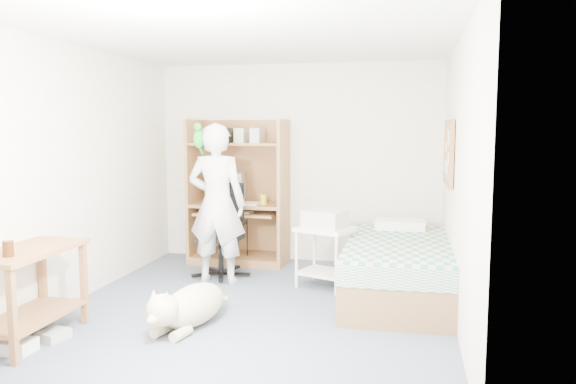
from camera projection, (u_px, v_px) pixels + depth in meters
The scene contains 21 objects.
floor at pixel (257, 307), 5.34m from camera, with size 4.00×4.00×0.00m, color #475160.
wall_back at pixel (298, 163), 7.14m from camera, with size 3.60×0.02×2.50m, color silver.
wall_right at pixel (458, 180), 4.83m from camera, with size 0.02×4.00×2.50m, color silver.
wall_left at pixel (82, 173), 5.58m from camera, with size 0.02×4.00×2.50m, color silver.
ceiling at pixel (256, 38), 5.06m from camera, with size 3.60×4.00×0.02m, color white.
computer_hutch at pixel (240, 198), 7.08m from camera, with size 1.20×0.63×1.80m.
bed at pixel (398, 269), 5.64m from camera, with size 1.02×2.02×0.66m.
side_desk at pixel (28, 280), 4.44m from camera, with size 0.50×1.00×0.75m.
corkboard at pixel (449, 152), 5.68m from camera, with size 0.04×0.94×0.66m.
office_chair at pixel (222, 243), 6.47m from camera, with size 0.59×0.59×1.05m.
person at pixel (217, 204), 6.11m from camera, with size 0.64×0.42×1.75m, color silver.
parrot at pixel (199, 137), 6.08m from camera, with size 0.13×0.22×0.35m.
dog at pixel (189, 306), 4.79m from camera, with size 0.53×1.13×0.43m.
printer_cart at pixel (325, 248), 5.95m from camera, with size 0.67×0.60×0.65m.
printer at pixel (325, 219), 5.92m from camera, with size 0.42×0.32×0.18m, color #B8B7B2.
crt_monitor at pixel (229, 187), 7.11m from camera, with size 0.44×0.46×0.37m.
keyboard at pixel (234, 211), 6.95m from camera, with size 0.45×0.16×0.03m, color beige.
pencil_cup at pixel (263, 199), 6.93m from camera, with size 0.08×0.08×0.12m, color yellow.
drink_glass at pixel (8, 249), 4.14m from camera, with size 0.08×0.08×0.12m, color #3C1C09.
floor_box_a at pixel (17, 346), 4.25m from camera, with size 0.25×0.20×0.10m, color white.
floor_box_b at pixel (54, 335), 4.50m from camera, with size 0.18×0.22×0.08m, color #AAAAA5.
Camera 1 is at (1.37, -5.01, 1.69)m, focal length 35.00 mm.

